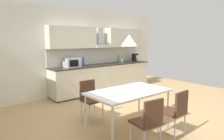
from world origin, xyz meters
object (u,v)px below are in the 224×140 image
Objects in this scene: coffee_maker at (135,57)px; bottle_blue at (83,62)px; chair_near_right at (176,109)px; chair_near_left at (149,119)px; bottle_green at (118,60)px; bottle_white at (122,60)px; microwave at (72,63)px; dining_table at (129,93)px; chair_far_left at (90,96)px; pendant_lamp at (129,40)px.

bottle_blue is (-2.31, 0.03, -0.02)m from coffee_maker.
coffee_maker is 4.40m from chair_near_right.
chair_near_right is at bearing -0.04° from chair_near_left.
bottle_green is 0.16m from bottle_white.
microwave is 1.96× the size of bottle_white.
microwave reaches higher than bottle_green.
dining_table is at bearing -129.92° from bottle_white.
bottle_white is at bearing 0.28° from microwave.
chair_far_left is at bearing -143.14° from bottle_green.
bottle_green is (-0.85, -0.01, -0.03)m from coffee_maker.
chair_far_left is 1.53m from pendant_lamp.
bottle_white is (-0.69, -0.02, -0.04)m from coffee_maker.
pendant_lamp is (-2.08, -2.68, 0.70)m from bottle_green.
chair_near_right is 2.72× the size of pendant_lamp.
pendant_lamp reaches higher than chair_near_left.
chair_far_left is 1.00× the size of chair_near_right.
bottle_blue is at bearing 77.33° from dining_table.
chair_near_left is (-0.57, -3.51, -0.54)m from microwave.
chair_far_left is at bearing 89.66° from chair_near_left.
microwave is 2.73m from coffee_maker.
bottle_green reaches higher than chair_far_left.
bottle_green is 0.32× the size of chair_far_left.
coffee_maker is at bearing 46.98° from chair_near_left.
bottle_blue reaches higher than bottle_white.
bottle_green reaches higher than dining_table.
coffee_maker is 1.08× the size of bottle_green.
bottle_green reaches higher than chair_near_left.
chair_far_left is 1.70m from chair_near_left.
chair_near_left is at bearing -99.24° from microwave.
chair_near_right is (0.37, -0.85, -0.18)m from dining_table.
chair_far_left is at bearing -117.59° from bottle_blue.
microwave reaches higher than chair_near_right.
coffee_maker is 3.81m from chair_far_left.
chair_near_left is (-0.38, -0.85, -0.18)m from dining_table.
pendant_lamp is at bearing -137.41° from coffee_maker.
bottle_white is 4.41m from chair_near_left.
bottle_green is at bearing 176.52° from bottle_white.
chair_near_left is at bearing -124.81° from bottle_green.
bottle_green is 0.17× the size of dining_table.
dining_table is at bearing -102.67° from bottle_blue.
chair_far_left is at bearing -107.20° from microwave.
chair_far_left is at bearing -144.98° from bottle_white.
microwave reaches higher than chair_far_left.
bottle_blue is at bearing 86.13° from chair_near_right.
bottle_white is 0.15× the size of dining_table.
microwave reaches higher than dining_table.
chair_near_right is at bearing -66.45° from pendant_lamp.
bottle_white reaches higher than chair_near_right.
bottle_green is 0.91× the size of bottle_blue.
bottle_blue is 0.35× the size of chair_near_left.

